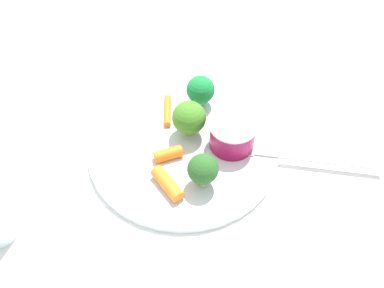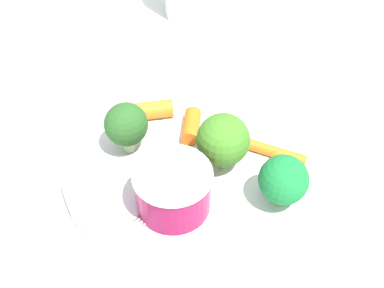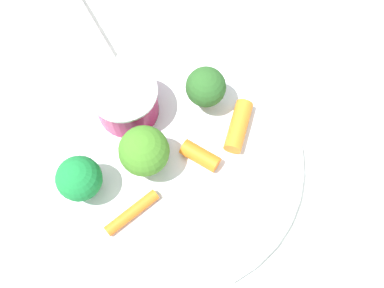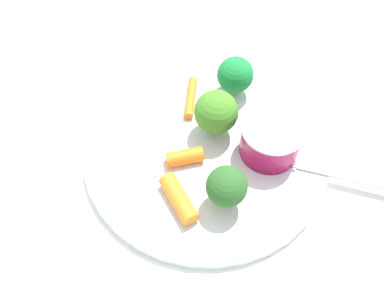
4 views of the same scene
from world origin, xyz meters
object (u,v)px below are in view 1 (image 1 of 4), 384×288
Objects in this scene: sauce_cup at (232,134)px; broccoli_floret_0 at (189,118)px; broccoli_floret_1 at (201,90)px; carrot_stick_1 at (170,110)px; carrot_stick_0 at (168,154)px; carrot_stick_2 at (167,184)px; fork at (305,159)px; plate at (183,148)px; broccoli_floret_2 at (206,168)px.

sauce_cup is 1.15× the size of broccoli_floret_0.
carrot_stick_1 is (0.05, 0.00, -0.02)m from broccoli_floret_1.
carrot_stick_0 is at bearing 36.09° from broccoli_floret_0.
carrot_stick_2 is 0.30× the size of fork.
plate is 5.12× the size of broccoli_floret_2.
broccoli_floret_1 is at bearing -83.32° from sauce_cup.
broccoli_floret_2 is 0.14m from fork.
carrot_stick_2 is (0.05, 0.12, 0.00)m from carrot_stick_1.
carrot_stick_0 is at bearing -22.23° from fork.
broccoli_floret_2 is (0.06, 0.05, 0.01)m from sauce_cup.
fork is (-0.19, 0.02, -0.01)m from carrot_stick_2.
broccoli_floret_2 is at bearing 82.99° from broccoli_floret_0.
carrot_stick_0 is (0.04, 0.03, -0.02)m from broccoli_floret_0.
carrot_stick_0 is 0.72× the size of carrot_stick_2.
broccoli_floret_1 reaches higher than sauce_cup.
sauce_cup is at bearing 96.68° from broccoli_floret_1.
carrot_stick_1 reaches higher than fork.
broccoli_floret_0 is at bearing -37.88° from fork.
carrot_stick_1 is (-0.03, -0.08, -0.00)m from carrot_stick_0.
carrot_stick_2 is 0.19m from fork.
plate is 0.08m from broccoli_floret_2.
carrot_stick_2 reaches higher than fork.
broccoli_floret_0 is at bearing -97.01° from broccoli_floret_2.
fork is at bearing 174.69° from broccoli_floret_2.
plate is at bearing 48.18° from broccoli_floret_0.
plate is 4.66× the size of broccoli_floret_0.
broccoli_floret_2 reaches higher than carrot_stick_1.
broccoli_floret_0 is at bearing -39.34° from sauce_cup.
broccoli_floret_1 is 1.29× the size of carrot_stick_0.
broccoli_floret_1 is 0.16m from carrot_stick_2.
broccoli_floret_2 reaches higher than sauce_cup.
carrot_stick_0 is (0.09, -0.01, -0.01)m from sauce_cup.
broccoli_floret_1 is at bearing -126.50° from broccoli_floret_0.
broccoli_floret_1 reaches higher than carrot_stick_1.
plate is 0.07m from carrot_stick_2.
broccoli_floret_2 reaches higher than fork.
carrot_stick_0 is at bearing 68.86° from carrot_stick_1.
broccoli_floret_2 is (0.01, 0.09, -0.00)m from broccoli_floret_0.
broccoli_floret_2 is 0.14m from carrot_stick_1.
broccoli_floret_2 is 1.35× the size of carrot_stick_0.
carrot_stick_1 is at bearing -77.47° from broccoli_floret_0.
broccoli_floret_0 reaches higher than carrot_stick_2.
carrot_stick_0 is at bearing 27.09° from plate.
carrot_stick_0 reaches higher than plate.
broccoli_floret_2 is at bearing 93.46° from plate.
broccoli_floret_1 is 0.05m from carrot_stick_1.
sauce_cup is 0.37× the size of fork.
carrot_stick_0 is at bearing -110.56° from carrot_stick_2.
broccoli_floret_0 reaches higher than sauce_cup.
sauce_cup is 0.08m from broccoli_floret_2.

